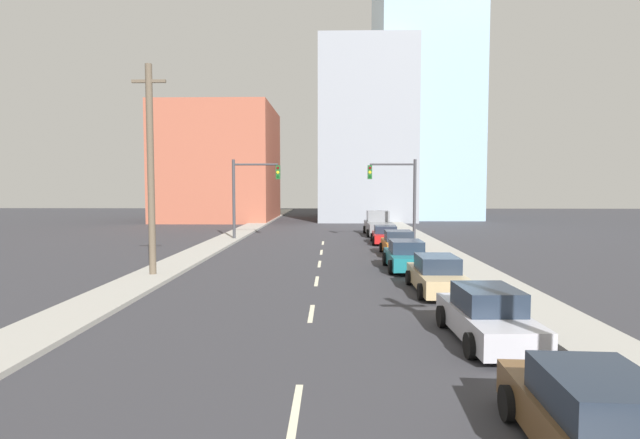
% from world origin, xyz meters
% --- Properties ---
extents(sidewalk_left, '(2.31, 92.72, 0.17)m').
position_xyz_m(sidewalk_left, '(-7.85, 46.36, 0.08)').
color(sidewalk_left, '#9E9B93').
rests_on(sidewalk_left, ground).
extents(sidewalk_right, '(2.31, 92.72, 0.17)m').
position_xyz_m(sidewalk_right, '(7.85, 46.36, 0.08)').
color(sidewalk_right, '#9E9B93').
rests_on(sidewalk_right, ground).
extents(lane_stripe_at_9m, '(0.16, 2.40, 0.01)m').
position_xyz_m(lane_stripe_at_9m, '(0.00, 8.89, 0.00)').
color(lane_stripe_at_9m, beige).
rests_on(lane_stripe_at_9m, ground).
extents(lane_stripe_at_16m, '(0.16, 2.40, 0.01)m').
position_xyz_m(lane_stripe_at_16m, '(0.00, 16.27, 0.00)').
color(lane_stripe_at_16m, beige).
rests_on(lane_stripe_at_16m, ground).
extents(lane_stripe_at_22m, '(0.16, 2.40, 0.01)m').
position_xyz_m(lane_stripe_at_22m, '(0.00, 22.12, 0.00)').
color(lane_stripe_at_22m, beige).
rests_on(lane_stripe_at_22m, ground).
extents(lane_stripe_at_27m, '(0.16, 2.40, 0.01)m').
position_xyz_m(lane_stripe_at_27m, '(0.00, 27.22, 0.00)').
color(lane_stripe_at_27m, beige).
rests_on(lane_stripe_at_27m, ground).
extents(lane_stripe_at_32m, '(0.16, 2.40, 0.01)m').
position_xyz_m(lane_stripe_at_32m, '(0.00, 32.25, 0.00)').
color(lane_stripe_at_32m, beige).
rests_on(lane_stripe_at_32m, ground).
extents(lane_stripe_at_38m, '(0.16, 2.40, 0.01)m').
position_xyz_m(lane_stripe_at_38m, '(0.00, 37.72, 0.00)').
color(lane_stripe_at_38m, beige).
rests_on(lane_stripe_at_38m, ground).
extents(building_brick_left, '(14.00, 16.00, 14.51)m').
position_xyz_m(building_brick_left, '(-13.90, 64.53, 7.26)').
color(building_brick_left, '#9E513D').
rests_on(building_brick_left, ground).
extents(building_office_center, '(12.00, 20.00, 22.43)m').
position_xyz_m(building_office_center, '(5.00, 68.53, 11.21)').
color(building_office_center, gray).
rests_on(building_office_center, ground).
extents(building_glass_right, '(13.00, 20.00, 35.03)m').
position_xyz_m(building_glass_right, '(13.56, 72.53, 17.51)').
color(building_glass_right, '#8CADC6').
rests_on(building_glass_right, ground).
extents(traffic_signal_left, '(3.89, 0.35, 6.52)m').
position_xyz_m(traffic_signal_left, '(-6.20, 39.58, 4.18)').
color(traffic_signal_left, '#38383D').
rests_on(traffic_signal_left, ground).
extents(traffic_signal_right, '(3.89, 0.35, 6.52)m').
position_xyz_m(traffic_signal_right, '(6.27, 39.58, 4.18)').
color(traffic_signal_right, '#38383D').
rests_on(traffic_signal_right, ground).
extents(utility_pole_left_mid, '(1.60, 0.32, 10.03)m').
position_xyz_m(utility_pole_left_mid, '(-7.85, 22.87, 5.14)').
color(utility_pole_left_mid, brown).
rests_on(utility_pole_left_mid, ground).
extents(sedan_brown, '(2.21, 4.81, 1.47)m').
position_xyz_m(sedan_brown, '(4.80, 7.01, 0.67)').
color(sedan_brown, brown).
rests_on(sedan_brown, ground).
extents(sedan_silver, '(2.14, 4.63, 1.53)m').
position_xyz_m(sedan_silver, '(5.04, 13.32, 0.69)').
color(sedan_silver, '#B2B2BC').
rests_on(sedan_silver, ground).
extents(sedan_tan, '(2.06, 4.76, 1.50)m').
position_xyz_m(sedan_tan, '(5.01, 19.87, 0.68)').
color(sedan_tan, tan).
rests_on(sedan_tan, ground).
extents(sedan_teal, '(2.13, 4.51, 1.54)m').
position_xyz_m(sedan_teal, '(4.57, 25.42, 0.70)').
color(sedan_teal, '#196B75').
rests_on(sedan_teal, ground).
extents(sedan_orange, '(2.19, 4.38, 1.54)m').
position_xyz_m(sedan_orange, '(4.93, 31.13, 0.70)').
color(sedan_orange, orange).
rests_on(sedan_orange, ground).
extents(sedan_red, '(2.23, 4.31, 1.37)m').
position_xyz_m(sedan_red, '(4.78, 37.59, 0.63)').
color(sedan_red, red).
rests_on(sedan_red, ground).
extents(pickup_truck_gray, '(2.56, 6.10, 2.15)m').
position_xyz_m(pickup_truck_gray, '(4.91, 44.34, 0.87)').
color(pickup_truck_gray, slate).
rests_on(pickup_truck_gray, ground).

